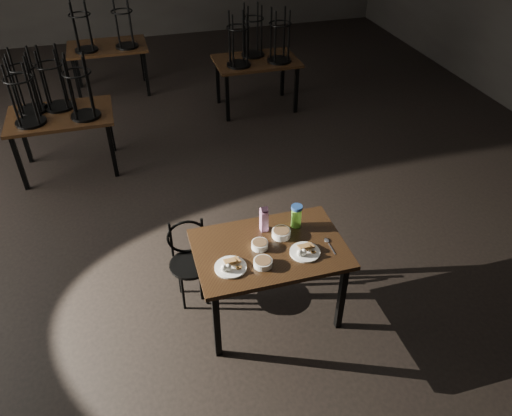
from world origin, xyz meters
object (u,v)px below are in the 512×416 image
object	(u,v)px
juice_carton	(264,219)
bentwood_chair	(189,256)
water_bottle	(296,216)
main_table	(270,255)

from	to	relation	value
juice_carton	bentwood_chair	distance (m)	0.76
juice_carton	bentwood_chair	size ratio (longest dim) A/B	0.31
bentwood_chair	water_bottle	bearing A→B (deg)	-9.66
main_table	bentwood_chair	world-z (taller)	bentwood_chair
main_table	water_bottle	distance (m)	0.40
main_table	water_bottle	world-z (taller)	water_bottle
main_table	bentwood_chair	distance (m)	0.75
water_bottle	juice_carton	bearing A→B (deg)	175.35
juice_carton	water_bottle	xyz separation A→B (m)	(0.27, -0.02, -0.00)
main_table	water_bottle	bearing A→B (deg)	34.45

